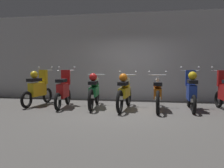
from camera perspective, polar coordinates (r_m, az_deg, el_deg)
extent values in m
plane|color=#565451|center=(6.72, 2.94, -6.64)|extent=(80.00, 80.00, 0.00)
cube|color=#ADADB2|center=(8.90, 4.74, 6.76)|extent=(16.00, 0.30, 3.32)
torus|color=black|center=(8.43, -15.88, -2.75)|extent=(0.15, 0.54, 0.53)
torus|color=black|center=(7.49, -20.61, -3.72)|extent=(0.15, 0.54, 0.53)
cube|color=gold|center=(7.93, -18.15, -1.27)|extent=(0.31, 0.76, 0.44)
cube|color=gold|center=(8.18, -16.84, 1.74)|extent=(0.29, 0.15, 0.48)
cube|color=black|center=(7.77, -18.88, 0.97)|extent=(0.30, 0.55, 0.10)
cylinder|color=#B7BABF|center=(8.29, -16.34, 3.30)|extent=(0.56, 0.10, 0.04)
sphere|color=#B7BABF|center=(8.44, -17.84, 3.96)|extent=(0.07, 0.07, 0.07)
sphere|color=#B7BABF|center=(8.15, -14.82, 4.02)|extent=(0.07, 0.07, 0.07)
cylinder|color=#B7BABF|center=(8.35, -16.10, 0.08)|extent=(0.07, 0.15, 0.85)
sphere|color=silver|center=(8.33, -16.15, 2.27)|extent=(0.12, 0.12, 0.12)
cube|color=white|center=(7.50, -20.52, -2.94)|extent=(0.16, 0.03, 0.10)
sphere|color=gold|center=(7.76, -18.91, 2.23)|extent=(0.24, 0.24, 0.24)
torus|color=black|center=(7.91, -11.02, -3.12)|extent=(0.15, 0.54, 0.53)
torus|color=black|center=(6.81, -13.44, -4.34)|extent=(0.15, 0.54, 0.53)
cube|color=red|center=(7.32, -12.17, -1.59)|extent=(0.30, 0.76, 0.44)
cube|color=red|center=(7.63, -11.52, 1.66)|extent=(0.29, 0.15, 0.48)
cube|color=black|center=(7.14, -12.56, 0.83)|extent=(0.30, 0.54, 0.10)
cylinder|color=#B7BABF|center=(7.75, -11.28, 3.33)|extent=(0.56, 0.10, 0.04)
sphere|color=#B7BABF|center=(7.82, -13.14, 4.04)|extent=(0.07, 0.07, 0.07)
sphere|color=#B7BABF|center=(7.69, -9.41, 4.10)|extent=(0.07, 0.07, 0.07)
cylinder|color=#B7BABF|center=(7.82, -11.14, -0.11)|extent=(0.07, 0.15, 0.85)
sphere|color=silver|center=(7.80, -11.18, 2.24)|extent=(0.12, 0.12, 0.12)
cube|color=white|center=(6.82, -13.39, -3.48)|extent=(0.16, 0.03, 0.10)
torus|color=black|center=(7.81, -3.79, -2.69)|extent=(0.16, 0.66, 0.65)
torus|color=black|center=(6.54, -5.33, -4.06)|extent=(0.16, 0.66, 0.65)
cube|color=#197238|center=(7.15, -4.50, -1.81)|extent=(0.30, 0.85, 0.28)
ellipsoid|color=#197238|center=(7.28, -4.33, 0.04)|extent=(0.30, 0.46, 0.22)
cube|color=black|center=(6.95, -4.73, 0.33)|extent=(0.29, 0.54, 0.10)
cylinder|color=#B7BABF|center=(7.65, -3.92, 2.35)|extent=(0.56, 0.09, 0.04)
cylinder|color=#B7BABF|center=(7.73, -3.86, -0.38)|extent=(0.07, 0.16, 0.65)
sphere|color=silver|center=(7.71, -3.87, 1.25)|extent=(0.12, 0.12, 0.12)
cube|color=white|center=(6.55, -5.30, -3.17)|extent=(0.16, 0.03, 0.10)
sphere|color=red|center=(6.94, -4.74, 1.73)|extent=(0.24, 0.24, 0.24)
torus|color=black|center=(7.48, 4.12, -3.00)|extent=(0.14, 0.66, 0.65)
torus|color=black|center=(6.22, 1.95, -4.48)|extent=(0.14, 0.66, 0.65)
cube|color=gold|center=(6.82, 3.14, -2.09)|extent=(0.29, 0.85, 0.28)
ellipsoid|color=gold|center=(6.96, 3.40, -0.15)|extent=(0.30, 0.46, 0.22)
cube|color=black|center=(6.62, 2.84, 0.15)|extent=(0.28, 0.54, 0.10)
cylinder|color=#B7BABF|center=(7.32, 4.00, 2.26)|extent=(0.56, 0.08, 0.04)
sphere|color=#B7BABF|center=(7.37, 2.01, 3.06)|extent=(0.07, 0.07, 0.07)
sphere|color=#B7BABF|center=(7.28, 6.02, 3.02)|extent=(0.07, 0.07, 0.07)
cylinder|color=#B7BABF|center=(7.40, 4.06, -0.59)|extent=(0.07, 0.16, 0.65)
sphere|color=silver|center=(7.38, 4.07, 1.11)|extent=(0.12, 0.12, 0.12)
cube|color=white|center=(6.23, 2.00, -3.53)|extent=(0.16, 0.03, 0.10)
sphere|color=orange|center=(6.61, 2.84, 1.62)|extent=(0.24, 0.24, 0.24)
torus|color=black|center=(7.51, 11.27, -3.05)|extent=(0.10, 0.65, 0.65)
torus|color=black|center=(6.22, 11.37, -4.56)|extent=(0.10, 0.65, 0.65)
cube|color=orange|center=(6.84, 11.34, -2.16)|extent=(0.23, 0.84, 0.28)
ellipsoid|color=orange|center=(6.97, 11.35, -0.22)|extent=(0.27, 0.44, 0.22)
cube|color=black|center=(6.63, 11.39, 0.08)|extent=(0.25, 0.52, 0.10)
cylinder|color=#B7BABF|center=(7.35, 11.35, 2.19)|extent=(0.56, 0.05, 0.04)
sphere|color=#B7BABF|center=(7.35, 9.33, 3.00)|extent=(0.07, 0.07, 0.07)
sphere|color=#B7BABF|center=(7.35, 13.39, 2.94)|extent=(0.07, 0.07, 0.07)
cylinder|color=#B7BABF|center=(7.42, 11.31, -0.65)|extent=(0.06, 0.16, 0.65)
sphere|color=silver|center=(7.41, 11.33, 1.05)|extent=(0.12, 0.12, 0.12)
cube|color=white|center=(6.23, 11.38, -3.61)|extent=(0.16, 0.01, 0.10)
torus|color=black|center=(7.65, 18.69, -3.51)|extent=(0.11, 0.53, 0.53)
torus|color=black|center=(6.52, 19.80, -4.85)|extent=(0.11, 0.53, 0.53)
cube|color=#1E389E|center=(7.05, 19.26, -1.96)|extent=(0.25, 0.75, 0.44)
cube|color=#1E389E|center=(7.36, 19.01, 1.43)|extent=(0.29, 0.13, 0.48)
cube|color=black|center=(6.86, 19.48, 0.56)|extent=(0.26, 0.53, 0.10)
cylinder|color=#B7BABF|center=(7.49, 18.93, 3.16)|extent=(0.56, 0.06, 0.04)
sphere|color=#B7BABF|center=(7.47, 16.96, 3.97)|extent=(0.07, 0.07, 0.07)
sphere|color=#B7BABF|center=(7.53, 20.92, 3.87)|extent=(0.07, 0.07, 0.07)
cylinder|color=#B7BABF|center=(7.56, 18.81, -0.40)|extent=(0.06, 0.15, 0.85)
sphere|color=silver|center=(7.54, 18.87, 2.02)|extent=(0.12, 0.12, 0.12)
cube|color=white|center=(6.53, 19.79, -3.96)|extent=(0.16, 0.02, 0.10)
sphere|color=gold|center=(6.86, 19.51, 1.97)|extent=(0.24, 0.24, 0.24)
torus|color=black|center=(7.84, 25.13, -3.50)|extent=(0.14, 0.54, 0.53)
cube|color=red|center=(7.57, 25.92, 1.30)|extent=(0.29, 0.15, 0.48)
cylinder|color=#B7BABF|center=(7.70, 25.59, 2.99)|extent=(0.56, 0.09, 0.04)
sphere|color=#B7BABF|center=(7.60, 23.79, 3.79)|extent=(0.07, 0.07, 0.07)
cylinder|color=#B7BABF|center=(7.76, 25.35, -0.47)|extent=(0.07, 0.15, 0.85)
sphere|color=silver|center=(7.74, 25.43, 1.89)|extent=(0.12, 0.12, 0.12)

